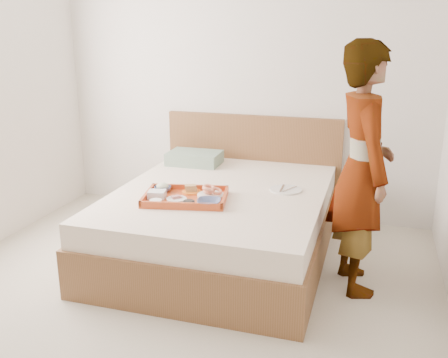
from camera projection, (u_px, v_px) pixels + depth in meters
ground at (157, 317)px, 3.11m from camera, size 3.50×4.00×0.01m
wall_back at (243, 76)px, 4.56m from camera, size 3.50×0.01×2.60m
bed at (222, 222)px, 3.92m from camera, size 1.65×2.00×0.53m
headboard at (252, 165)px, 4.74m from camera, size 1.65×0.06×0.95m
pillow at (195, 158)px, 4.55m from camera, size 0.47×0.32×0.11m
tray at (186, 197)px, 3.60m from camera, size 0.66×0.53×0.05m
prawn_plate at (211, 195)px, 3.65m from camera, size 0.24×0.24×0.01m
navy_bowl_big at (209, 202)px, 3.46m from camera, size 0.19×0.19×0.04m
sauce_dish at (189, 203)px, 3.45m from camera, size 0.10×0.10×0.03m
meat_plate at (177, 199)px, 3.57m from camera, size 0.17×0.17×0.01m
bread_plate at (192, 192)px, 3.73m from camera, size 0.17×0.17×0.01m
salad_bowl at (163, 189)px, 3.74m from camera, size 0.15×0.15×0.04m
plastic_tub at (157, 194)px, 3.60m from camera, size 0.14×0.12×0.05m
cheese_round at (156, 202)px, 3.48m from camera, size 0.10×0.10×0.03m
dinner_plate at (286, 190)px, 3.82m from camera, size 0.30×0.30×0.01m
person at (362, 170)px, 3.27m from camera, size 0.57×0.70×1.66m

